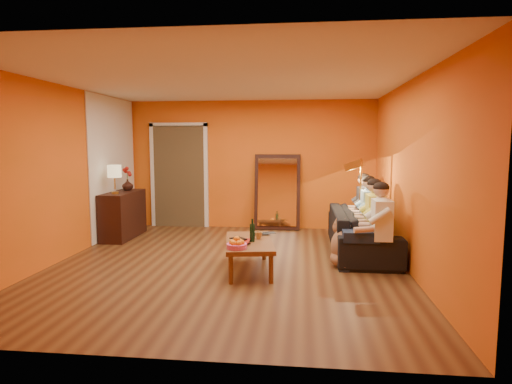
# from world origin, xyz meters

# --- Properties ---
(room_shell) EXTENTS (5.00, 5.50, 2.60)m
(room_shell) POSITION_xyz_m (0.00, 0.37, 1.30)
(room_shell) COLOR brown
(room_shell) RESTS_ON ground
(white_accent) EXTENTS (0.02, 1.90, 2.58)m
(white_accent) POSITION_xyz_m (-2.48, 1.75, 1.30)
(white_accent) COLOR white
(white_accent) RESTS_ON wall_left
(doorway_recess) EXTENTS (1.06, 0.30, 2.10)m
(doorway_recess) POSITION_xyz_m (-1.50, 2.83, 1.05)
(doorway_recess) COLOR #3F2D19
(doorway_recess) RESTS_ON floor
(door_jamb_left) EXTENTS (0.08, 0.06, 2.20)m
(door_jamb_left) POSITION_xyz_m (-2.07, 2.71, 1.05)
(door_jamb_left) COLOR white
(door_jamb_left) RESTS_ON wall_back
(door_jamb_right) EXTENTS (0.08, 0.06, 2.20)m
(door_jamb_right) POSITION_xyz_m (-0.93, 2.71, 1.05)
(door_jamb_right) COLOR white
(door_jamb_right) RESTS_ON wall_back
(door_header) EXTENTS (1.22, 0.06, 0.08)m
(door_header) POSITION_xyz_m (-1.50, 2.71, 2.12)
(door_header) COLOR white
(door_header) RESTS_ON wall_back
(mirror_frame) EXTENTS (0.92, 0.27, 1.51)m
(mirror_frame) POSITION_xyz_m (0.55, 2.63, 0.76)
(mirror_frame) COLOR black
(mirror_frame) RESTS_ON floor
(mirror_glass) EXTENTS (0.78, 0.21, 1.35)m
(mirror_glass) POSITION_xyz_m (0.55, 2.59, 0.76)
(mirror_glass) COLOR white
(mirror_glass) RESTS_ON mirror_frame
(sideboard) EXTENTS (0.44, 1.18, 0.85)m
(sideboard) POSITION_xyz_m (-2.24, 1.55, 0.42)
(sideboard) COLOR black
(sideboard) RESTS_ON floor
(table_lamp) EXTENTS (0.24, 0.24, 0.51)m
(table_lamp) POSITION_xyz_m (-2.24, 1.25, 1.10)
(table_lamp) COLOR beige
(table_lamp) RESTS_ON sideboard
(sofa) EXTENTS (2.32, 0.91, 0.68)m
(sofa) POSITION_xyz_m (2.00, 0.93, 0.34)
(sofa) COLOR black
(sofa) RESTS_ON floor
(coffee_table) EXTENTS (0.81, 1.31, 0.42)m
(coffee_table) POSITION_xyz_m (0.34, -0.27, 0.21)
(coffee_table) COLOR brown
(coffee_table) RESTS_ON floor
(floor_lamp) EXTENTS (0.36, 0.32, 1.44)m
(floor_lamp) POSITION_xyz_m (2.01, 1.24, 0.72)
(floor_lamp) COLOR #B88E36
(floor_lamp) RESTS_ON floor
(dog) EXTENTS (0.51, 0.65, 0.67)m
(dog) POSITION_xyz_m (1.64, 0.11, 0.34)
(dog) COLOR #936042
(dog) RESTS_ON floor
(person_far_left) EXTENTS (0.70, 0.44, 1.22)m
(person_far_left) POSITION_xyz_m (2.13, -0.07, 0.61)
(person_far_left) COLOR silver
(person_far_left) RESTS_ON sofa
(person_mid_left) EXTENTS (0.70, 0.44, 1.22)m
(person_mid_left) POSITION_xyz_m (2.13, 0.48, 0.61)
(person_mid_left) COLOR #E1DE4B
(person_mid_left) RESTS_ON sofa
(person_mid_right) EXTENTS (0.70, 0.44, 1.22)m
(person_mid_right) POSITION_xyz_m (2.13, 1.03, 0.61)
(person_mid_right) COLOR #92C2E2
(person_mid_right) RESTS_ON sofa
(person_far_right) EXTENTS (0.70, 0.44, 1.22)m
(person_far_right) POSITION_xyz_m (2.13, 1.58, 0.61)
(person_far_right) COLOR #37363B
(person_far_right) RESTS_ON sofa
(fruit_bowl) EXTENTS (0.26, 0.26, 0.16)m
(fruit_bowl) POSITION_xyz_m (0.24, -0.72, 0.50)
(fruit_bowl) COLOR #E14F99
(fruit_bowl) RESTS_ON coffee_table
(wine_bottle) EXTENTS (0.07, 0.07, 0.31)m
(wine_bottle) POSITION_xyz_m (0.39, -0.32, 0.58)
(wine_bottle) COLOR black
(wine_bottle) RESTS_ON coffee_table
(tumbler) EXTENTS (0.12, 0.12, 0.10)m
(tumbler) POSITION_xyz_m (0.46, -0.15, 0.47)
(tumbler) COLOR #B27F3F
(tumbler) RESTS_ON coffee_table
(laptop) EXTENTS (0.40, 0.32, 0.03)m
(laptop) POSITION_xyz_m (0.52, 0.08, 0.43)
(laptop) COLOR black
(laptop) RESTS_ON coffee_table
(book_lower) EXTENTS (0.29, 0.32, 0.02)m
(book_lower) POSITION_xyz_m (0.16, -0.47, 0.43)
(book_lower) COLOR black
(book_lower) RESTS_ON coffee_table
(book_mid) EXTENTS (0.20, 0.27, 0.02)m
(book_mid) POSITION_xyz_m (0.17, -0.46, 0.45)
(book_mid) COLOR #A01812
(book_mid) RESTS_ON book_lower
(book_upper) EXTENTS (0.26, 0.26, 0.02)m
(book_upper) POSITION_xyz_m (0.16, -0.48, 0.47)
(book_upper) COLOR black
(book_upper) RESTS_ON book_mid
(vase) EXTENTS (0.20, 0.20, 0.21)m
(vase) POSITION_xyz_m (-2.24, 1.80, 0.96)
(vase) COLOR black
(vase) RESTS_ON sideboard
(flowers) EXTENTS (0.17, 0.17, 0.45)m
(flowers) POSITION_xyz_m (-2.24, 1.80, 1.19)
(flowers) COLOR #A01812
(flowers) RESTS_ON vase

